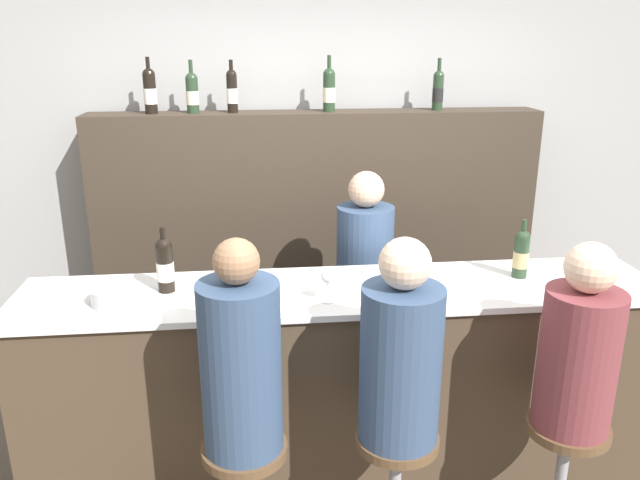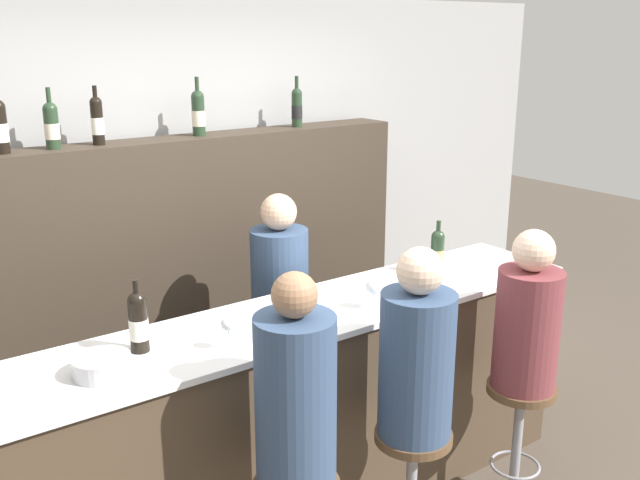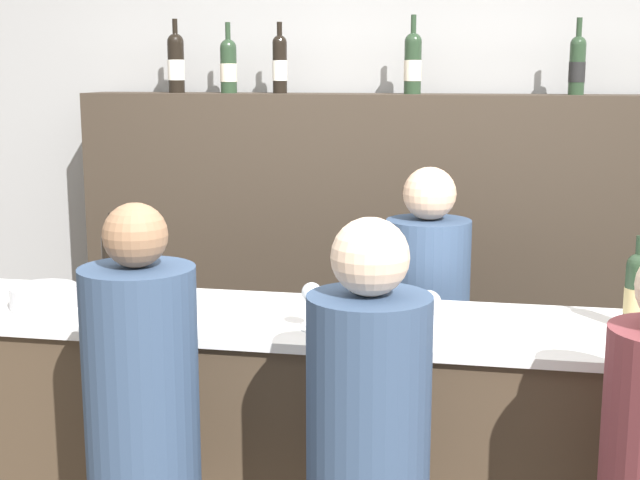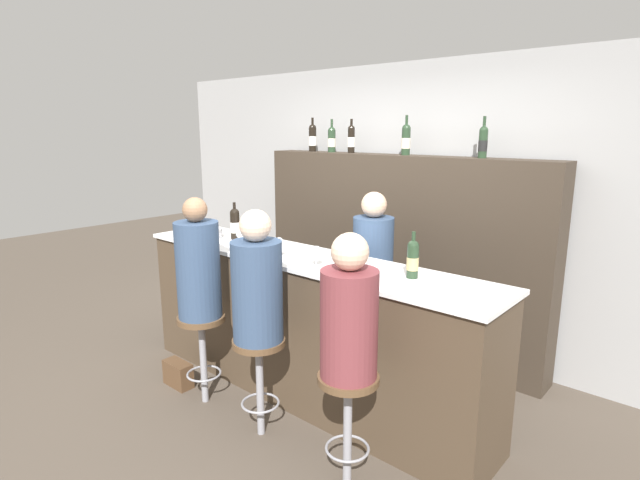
# 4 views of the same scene
# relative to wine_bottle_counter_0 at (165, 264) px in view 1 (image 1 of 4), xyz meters

# --- Properties ---
(wall_back) EXTENTS (6.40, 0.05, 2.60)m
(wall_back) POSITION_rel_wine_bottle_counter_0_xyz_m (0.83, 1.42, 0.07)
(wall_back) COLOR #9E9E9E
(wall_back) RESTS_ON ground_plane
(bar_counter) EXTENTS (3.06, 0.60, 1.10)m
(bar_counter) POSITION_rel_wine_bottle_counter_0_xyz_m (0.83, -0.06, -0.68)
(bar_counter) COLOR #473828
(bar_counter) RESTS_ON ground_plane
(back_bar_cabinet) EXTENTS (2.87, 0.28, 1.79)m
(back_bar_cabinet) POSITION_rel_wine_bottle_counter_0_xyz_m (0.83, 1.19, -0.34)
(back_bar_cabinet) COLOR #382D23
(back_bar_cabinet) RESTS_ON ground_plane
(wine_bottle_counter_0) EXTENTS (0.08, 0.08, 0.31)m
(wine_bottle_counter_0) POSITION_rel_wine_bottle_counter_0_xyz_m (0.00, 0.00, 0.00)
(wine_bottle_counter_0) COLOR black
(wine_bottle_counter_0) RESTS_ON bar_counter
(wine_bottle_counter_1) EXTENTS (0.08, 0.08, 0.30)m
(wine_bottle_counter_1) POSITION_rel_wine_bottle_counter_0_xyz_m (1.72, 0.00, -0.01)
(wine_bottle_counter_1) COLOR #233823
(wine_bottle_counter_1) RESTS_ON bar_counter
(wine_bottle_backbar_0) EXTENTS (0.08, 0.08, 0.33)m
(wine_bottle_backbar_0) POSITION_rel_wine_bottle_counter_0_xyz_m (-0.19, 1.19, 0.69)
(wine_bottle_backbar_0) COLOR black
(wine_bottle_backbar_0) RESTS_ON back_bar_cabinet
(wine_bottle_backbar_1) EXTENTS (0.08, 0.08, 0.32)m
(wine_bottle_backbar_1) POSITION_rel_wine_bottle_counter_0_xyz_m (0.06, 1.19, 0.68)
(wine_bottle_backbar_1) COLOR #233823
(wine_bottle_backbar_1) RESTS_ON back_bar_cabinet
(wine_bottle_backbar_2) EXTENTS (0.07, 0.07, 0.32)m
(wine_bottle_backbar_2) POSITION_rel_wine_bottle_counter_0_xyz_m (0.30, 1.19, 0.69)
(wine_bottle_backbar_2) COLOR black
(wine_bottle_backbar_2) RESTS_ON back_bar_cabinet
(wine_bottle_backbar_3) EXTENTS (0.08, 0.08, 0.34)m
(wine_bottle_backbar_3) POSITION_rel_wine_bottle_counter_0_xyz_m (0.91, 1.19, 0.69)
(wine_bottle_backbar_3) COLOR #233823
(wine_bottle_backbar_3) RESTS_ON back_bar_cabinet
(wine_bottle_backbar_4) EXTENTS (0.07, 0.07, 0.32)m
(wine_bottle_backbar_4) POSITION_rel_wine_bottle_counter_0_xyz_m (1.60, 1.19, 0.68)
(wine_bottle_backbar_4) COLOR #233823
(wine_bottle_backbar_4) RESTS_ON back_bar_cabinet
(wine_glass_0) EXTENTS (0.06, 0.06, 0.14)m
(wine_glass_0) POSITION_rel_wine_bottle_counter_0_xyz_m (0.31, -0.20, -0.03)
(wine_glass_0) COLOR silver
(wine_glass_0) RESTS_ON bar_counter
(wine_glass_1) EXTENTS (0.07, 0.07, 0.15)m
(wine_glass_1) POSITION_rel_wine_bottle_counter_0_xyz_m (0.74, -0.20, -0.02)
(wine_glass_1) COLOR silver
(wine_glass_1) RESTS_ON bar_counter
(wine_glass_2) EXTENTS (0.08, 0.08, 0.14)m
(wine_glass_2) POSITION_rel_wine_bottle_counter_0_xyz_m (1.09, -0.20, -0.03)
(wine_glass_2) COLOR silver
(wine_glass_2) RESTS_ON bar_counter
(metal_bowl) EXTENTS (0.22, 0.22, 0.08)m
(metal_bowl) POSITION_rel_wine_bottle_counter_0_xyz_m (-0.20, -0.12, -0.09)
(metal_bowl) COLOR #B7B7BC
(metal_bowl) RESTS_ON bar_counter
(bar_stool_left) EXTENTS (0.35, 0.35, 0.68)m
(bar_stool_left) POSITION_rel_wine_bottle_counter_0_xyz_m (0.35, -0.63, -0.71)
(bar_stool_left) COLOR gray
(bar_stool_left) RESTS_ON ground_plane
(guest_seated_left) EXTENTS (0.31, 0.31, 0.87)m
(guest_seated_left) POSITION_rel_wine_bottle_counter_0_xyz_m (0.35, -0.63, -0.17)
(guest_seated_left) COLOR #334766
(guest_seated_left) RESTS_ON bar_stool_left
(bar_stool_middle) EXTENTS (0.35, 0.35, 0.68)m
(bar_stool_middle) POSITION_rel_wine_bottle_counter_0_xyz_m (0.97, -0.63, -0.71)
(bar_stool_middle) COLOR gray
(bar_stool_middle) RESTS_ON ground_plane
(guest_seated_middle) EXTENTS (0.32, 0.32, 0.85)m
(guest_seated_middle) POSITION_rel_wine_bottle_counter_0_xyz_m (0.97, -0.63, -0.18)
(guest_seated_middle) COLOR #334766
(guest_seated_middle) RESTS_ON bar_stool_middle
(bar_stool_right) EXTENTS (0.35, 0.35, 0.68)m
(bar_stool_right) POSITION_rel_wine_bottle_counter_0_xyz_m (1.71, -0.63, -0.71)
(bar_stool_right) COLOR gray
(bar_stool_right) RESTS_ON ground_plane
(guest_seated_right) EXTENTS (0.32, 0.32, 0.81)m
(guest_seated_right) POSITION_rel_wine_bottle_counter_0_xyz_m (1.71, -0.63, -0.20)
(guest_seated_right) COLOR brown
(guest_seated_right) RESTS_ON bar_stool_right
(bartender) EXTENTS (0.32, 0.32, 1.53)m
(bartender) POSITION_rel_wine_bottle_counter_0_xyz_m (1.04, 0.54, -0.52)
(bartender) COLOR #334766
(bartender) RESTS_ON ground_plane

